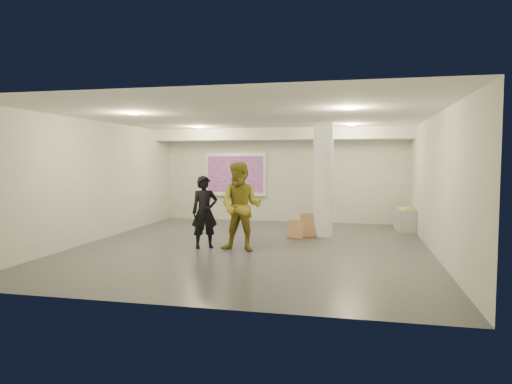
% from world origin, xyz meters
% --- Properties ---
extents(floor, '(8.00, 9.00, 0.01)m').
position_xyz_m(floor, '(0.00, 0.00, 0.00)').
color(floor, '#3B3E43').
rests_on(floor, ground).
extents(ceiling, '(8.00, 9.00, 0.01)m').
position_xyz_m(ceiling, '(0.00, 0.00, 3.00)').
color(ceiling, white).
rests_on(ceiling, floor).
extents(wall_back, '(8.00, 0.01, 3.00)m').
position_xyz_m(wall_back, '(0.00, 4.50, 1.50)').
color(wall_back, beige).
rests_on(wall_back, floor).
extents(wall_front, '(8.00, 0.01, 3.00)m').
position_xyz_m(wall_front, '(0.00, -4.50, 1.50)').
color(wall_front, beige).
rests_on(wall_front, floor).
extents(wall_left, '(0.01, 9.00, 3.00)m').
position_xyz_m(wall_left, '(-4.00, 0.00, 1.50)').
color(wall_left, beige).
rests_on(wall_left, floor).
extents(wall_right, '(0.01, 9.00, 3.00)m').
position_xyz_m(wall_right, '(4.00, 0.00, 1.50)').
color(wall_right, beige).
rests_on(wall_right, floor).
extents(soffit_band, '(8.00, 1.10, 0.36)m').
position_xyz_m(soffit_band, '(0.00, 3.95, 2.82)').
color(soffit_band, white).
rests_on(soffit_band, ceiling).
extents(downlight_nw, '(0.22, 0.22, 0.02)m').
position_xyz_m(downlight_nw, '(-2.20, 2.50, 2.98)').
color(downlight_nw, '#FFDD87').
rests_on(downlight_nw, ceiling).
extents(downlight_ne, '(0.22, 0.22, 0.02)m').
position_xyz_m(downlight_ne, '(2.20, 2.50, 2.98)').
color(downlight_ne, '#FFDD87').
rests_on(downlight_ne, ceiling).
extents(downlight_sw, '(0.22, 0.22, 0.02)m').
position_xyz_m(downlight_sw, '(-2.20, -1.50, 2.98)').
color(downlight_sw, '#FFDD87').
rests_on(downlight_sw, ceiling).
extents(downlight_se, '(0.22, 0.22, 0.02)m').
position_xyz_m(downlight_se, '(2.20, -1.50, 2.98)').
color(downlight_se, '#FFDD87').
rests_on(downlight_se, ceiling).
extents(column, '(0.52, 0.52, 3.00)m').
position_xyz_m(column, '(1.50, 1.80, 1.50)').
color(column, white).
rests_on(column, floor).
extents(projection_screen, '(2.10, 0.13, 1.42)m').
position_xyz_m(projection_screen, '(-1.60, 4.45, 1.53)').
color(projection_screen, white).
rests_on(projection_screen, wall_back).
extents(credenza, '(0.54, 1.12, 0.64)m').
position_xyz_m(credenza, '(3.72, 3.23, 0.32)').
color(credenza, '#A0A3A6').
rests_on(credenza, floor).
extents(papers_stack, '(0.30, 0.37, 0.02)m').
position_xyz_m(papers_stack, '(3.72, 3.30, 0.65)').
color(papers_stack, white).
rests_on(papers_stack, credenza).
extents(postit_pad, '(0.23, 0.29, 0.03)m').
position_xyz_m(postit_pad, '(3.73, 2.98, 0.65)').
color(postit_pad, yellow).
rests_on(postit_pad, credenza).
extents(cardboard_back, '(0.61, 0.37, 0.62)m').
position_xyz_m(cardboard_back, '(1.23, 1.63, 0.31)').
color(cardboard_back, '#9B6F48').
rests_on(cardboard_back, floor).
extents(cardboard_front, '(0.46, 0.29, 0.47)m').
position_xyz_m(cardboard_front, '(0.84, 1.34, 0.23)').
color(cardboard_front, '#9B6F48').
rests_on(cardboard_front, floor).
extents(woman, '(0.72, 0.65, 1.66)m').
position_xyz_m(woman, '(-1.02, -0.42, 0.83)').
color(woman, black).
rests_on(woman, floor).
extents(man, '(1.01, 0.81, 1.98)m').
position_xyz_m(man, '(-0.12, -0.59, 0.99)').
color(man, olive).
rests_on(man, floor).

